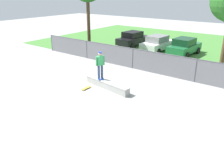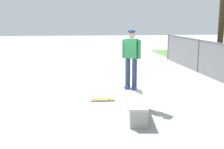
% 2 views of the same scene
% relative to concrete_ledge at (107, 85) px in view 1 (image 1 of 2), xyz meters
% --- Properties ---
extents(ground_plane, '(80.00, 80.00, 0.00)m').
position_rel_concrete_ledge_xyz_m(ground_plane, '(-0.86, -0.90, -0.25)').
color(ground_plane, '#9E9E99').
extents(grass_strip, '(31.97, 20.00, 0.02)m').
position_rel_concrete_ledge_xyz_m(grass_strip, '(-0.86, 14.75, -0.24)').
color(grass_strip, '#478438').
rests_on(grass_strip, ground).
extents(concrete_ledge, '(3.51, 0.93, 0.50)m').
position_rel_concrete_ledge_xyz_m(concrete_ledge, '(0.00, 0.00, 0.00)').
color(concrete_ledge, '#999993').
rests_on(concrete_ledge, ground).
extents(skateboarder, '(0.40, 0.54, 1.84)m').
position_rel_concrete_ledge_xyz_m(skateboarder, '(-0.53, -0.01, 1.28)').
color(skateboarder, '#2647A5').
rests_on(skateboarder, concrete_ledge).
extents(skateboard, '(0.20, 0.80, 0.09)m').
position_rel_concrete_ledge_xyz_m(skateboard, '(-1.02, -0.88, -0.18)').
color(skateboard, gold).
rests_on(skateboard, ground).
extents(chainlink_fence, '(20.04, 0.07, 1.67)m').
position_rel_concrete_ledge_xyz_m(chainlink_fence, '(-0.86, 4.45, 0.66)').
color(chainlink_fence, '#4C4C51').
rests_on(chainlink_fence, ground).
extents(car_black, '(2.31, 4.35, 1.66)m').
position_rel_concrete_ledge_xyz_m(car_black, '(-5.13, 11.44, 0.59)').
color(car_black, black).
rests_on(car_black, ground).
extents(car_white, '(2.31, 4.35, 1.66)m').
position_rel_concrete_ledge_xyz_m(car_white, '(-1.74, 10.80, 0.59)').
color(car_white, silver).
rests_on(car_white, ground).
extents(car_green, '(2.31, 4.35, 1.66)m').
position_rel_concrete_ledge_xyz_m(car_green, '(0.99, 11.09, 0.59)').
color(car_green, '#1E6638').
rests_on(car_green, ground).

